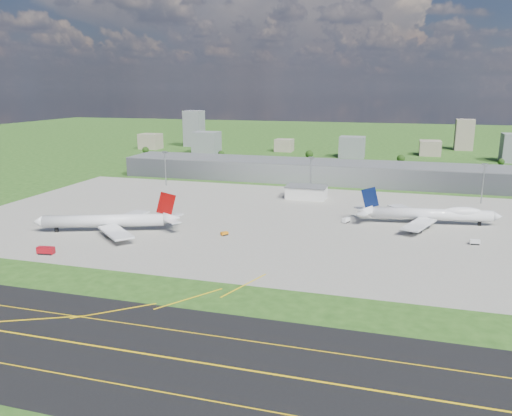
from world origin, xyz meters
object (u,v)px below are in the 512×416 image
(tug_yellow, at_px, (224,234))
(van_white_far, at_px, (475,242))
(airliner_blue_quad, at_px, (431,214))
(airliner_red_twin, at_px, (110,221))
(fire_truck, at_px, (46,251))
(van_white_near, at_px, (346,220))

(tug_yellow, distance_m, van_white_far, 120.13)
(airliner_blue_quad, height_order, tug_yellow, airliner_blue_quad)
(airliner_red_twin, height_order, tug_yellow, airliner_red_twin)
(fire_truck, bearing_deg, airliner_blue_quad, 23.30)
(tug_yellow, xyz_separation_m, van_white_far, (118.71, 18.43, 0.28))
(airliner_blue_quad, distance_m, van_white_far, 37.44)
(airliner_blue_quad, bearing_deg, fire_truck, -157.47)
(fire_truck, bearing_deg, tug_yellow, 28.86)
(airliner_red_twin, relative_size, airliner_blue_quad, 0.95)
(airliner_red_twin, bearing_deg, fire_truck, 59.79)
(fire_truck, relative_size, tug_yellow, 1.92)
(airliner_blue_quad, xyz_separation_m, van_white_far, (18.26, -32.40, -4.30))
(fire_truck, distance_m, van_white_near, 152.46)
(airliner_blue_quad, bearing_deg, van_white_near, -176.23)
(airliner_blue_quad, height_order, van_white_near, airliner_blue_quad)
(fire_truck, bearing_deg, airliner_red_twin, 71.74)
(airliner_red_twin, xyz_separation_m, van_white_near, (115.18, 50.63, -4.14))
(airliner_red_twin, distance_m, van_white_far, 180.03)
(airliner_blue_quad, bearing_deg, tug_yellow, -161.56)
(airliner_red_twin, height_order, airliner_blue_quad, airliner_red_twin)
(airliner_blue_quad, relative_size, van_white_far, 16.13)
(tug_yellow, relative_size, van_white_near, 0.73)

